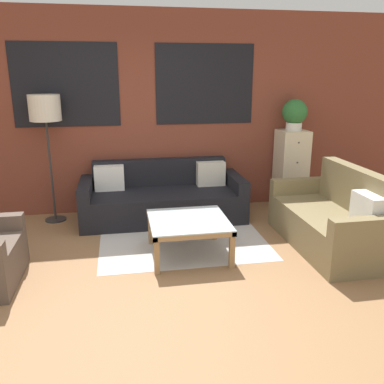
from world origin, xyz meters
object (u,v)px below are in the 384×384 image
object	(u,v)px
coffee_table	(188,225)
potted_plant	(295,113)
couch_dark	(163,199)
settee_vintage	(332,221)
drawer_cabinet	(291,169)
floor_lamp	(45,112)

from	to	relation	value
coffee_table	potted_plant	xyz separation A→B (m)	(1.80, 1.46, 1.04)
couch_dark	settee_vintage	world-z (taller)	settee_vintage
drawer_cabinet	couch_dark	bearing A→B (deg)	-174.10
drawer_cabinet	floor_lamp	bearing A→B (deg)	-179.43
couch_dark	settee_vintage	bearing A→B (deg)	-35.60
couch_dark	floor_lamp	size ratio (longest dim) A/B	1.30
drawer_cabinet	potted_plant	world-z (taller)	potted_plant
coffee_table	floor_lamp	size ratio (longest dim) A/B	0.50
couch_dark	settee_vintage	distance (m)	2.25
settee_vintage	potted_plant	size ratio (longest dim) A/B	3.76
coffee_table	drawer_cabinet	xyz separation A→B (m)	(1.80, 1.46, 0.22)
coffee_table	floor_lamp	xyz separation A→B (m)	(-1.62, 1.43, 1.11)
couch_dark	floor_lamp	xyz separation A→B (m)	(-1.47, 0.17, 1.19)
floor_lamp	drawer_cabinet	world-z (taller)	floor_lamp
couch_dark	floor_lamp	world-z (taller)	floor_lamp
potted_plant	floor_lamp	bearing A→B (deg)	-179.43
couch_dark	settee_vintage	xyz separation A→B (m)	(1.83, -1.31, 0.03)
potted_plant	couch_dark	bearing A→B (deg)	-174.10
couch_dark	drawer_cabinet	size ratio (longest dim) A/B	1.91
couch_dark	coffee_table	world-z (taller)	couch_dark
settee_vintage	floor_lamp	distance (m)	3.80
settee_vintage	drawer_cabinet	size ratio (longest dim) A/B	1.46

